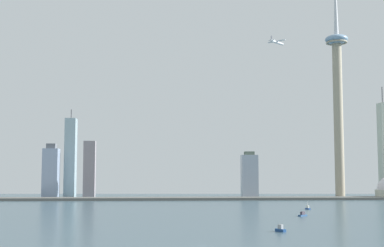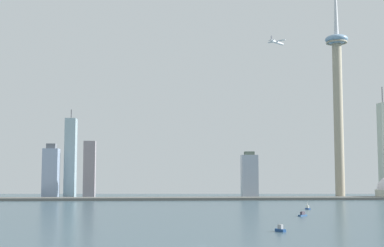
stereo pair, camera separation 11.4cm
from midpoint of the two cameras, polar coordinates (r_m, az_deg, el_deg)
The scene contains 12 objects.
ground_plane at distance 259.18m, azimuth 1.06°, elevation -12.33°, with size 6000.00×6000.00×0.00m, color #3A505B.
waterfront_pier at distance 754.00m, azimuth -2.08°, elevation -7.65°, with size 857.85×50.52×3.29m, color #565753.
observation_tower at distance 835.97m, azimuth 14.62°, elevation 3.73°, with size 32.96×32.96×357.85m.
skyscraper_0 at distance 796.38m, azimuth 5.87°, elevation -5.36°, with size 22.80×17.95×66.23m.
skyscraper_1 at distance 824.76m, azimuth -14.19°, elevation -4.86°, with size 21.62×22.49×77.83m.
skyscraper_3 at distance 917.45m, azimuth 18.98°, elevation -2.52°, with size 12.12×20.51×171.07m.
skyscraper_4 at distance 854.33m, azimuth -12.28°, elevation -3.43°, with size 15.86×22.62×131.31m.
skyscraper_6 at distance 830.82m, azimuth -10.42°, elevation -4.62°, with size 16.90×13.45×82.75m.
boat_1 at distance 453.42m, azimuth 11.20°, elevation -9.09°, with size 8.50×7.81×3.69m.
boat_2 at distance 545.98m, azimuth 11.71°, elevation -8.43°, with size 3.97×6.60×7.51m.
boat_6 at distance 325.83m, azimuth 9.00°, elevation -10.59°, with size 5.35×7.51×4.11m.
airplane at distance 727.68m, azimuth 8.65°, elevation 8.19°, with size 23.06×22.64×8.14m.
Camera 1 is at (-21.16, -256.42, 31.26)m, focal length 52.33 mm.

